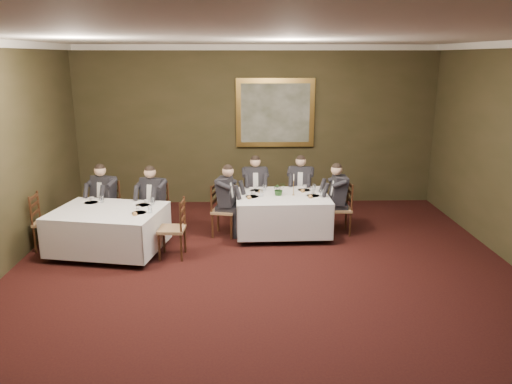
{
  "coord_description": "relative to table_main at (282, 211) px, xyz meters",
  "views": [
    {
      "loc": [
        -0.34,
        -6.1,
        3.25
      ],
      "look_at": [
        -0.11,
        1.61,
        1.15
      ],
      "focal_mm": 35.0,
      "sensor_mm": 36.0,
      "label": 1
    }
  ],
  "objects": [
    {
      "name": "ground",
      "position": [
        -0.41,
        -2.78,
        -0.45
      ],
      "size": [
        10.0,
        10.0,
        0.0
      ],
      "primitive_type": "plane",
      "color": "black",
      "rests_on": "ground"
    },
    {
      "name": "ceiling",
      "position": [
        -0.41,
        -2.78,
        3.05
      ],
      "size": [
        8.0,
        10.0,
        0.1
      ],
      "primitive_type": "cube",
      "color": "silver",
      "rests_on": "back_wall"
    },
    {
      "name": "back_wall",
      "position": [
        -0.41,
        2.22,
        1.3
      ],
      "size": [
        8.0,
        0.1,
        3.5
      ],
      "primitive_type": "cube",
      "color": "#34301A",
      "rests_on": "ground"
    },
    {
      "name": "crown_molding",
      "position": [
        -0.41,
        -2.78,
        2.99
      ],
      "size": [
        8.0,
        10.0,
        0.12
      ],
      "color": "white",
      "rests_on": "back_wall"
    },
    {
      "name": "table_main",
      "position": [
        0.0,
        0.0,
        0.0
      ],
      "size": [
        1.75,
        1.35,
        0.67
      ],
      "rotation": [
        0.0,
        0.0,
        0.02
      ],
      "color": "#321D0D",
      "rests_on": "ground"
    },
    {
      "name": "table_second",
      "position": [
        -3.01,
        -0.82,
        0.0
      ],
      "size": [
        2.01,
        1.68,
        0.67
      ],
      "rotation": [
        0.0,
        0.0,
        -0.19
      ],
      "color": "#321D0D",
      "rests_on": "ground"
    },
    {
      "name": "chair_main_backleft",
      "position": [
        -0.48,
        0.87,
        -0.17
      ],
      "size": [
        0.46,
        0.44,
        1.0
      ],
      "rotation": [
        0.0,
        0.0,
        3.19
      ],
      "color": "#99764E",
      "rests_on": "ground"
    },
    {
      "name": "diner_main_backleft",
      "position": [
        -0.48,
        0.86,
        0.06
      ],
      "size": [
        0.43,
        0.5,
        1.35
      ],
      "rotation": [
        0.0,
        0.0,
        3.19
      ],
      "color": "black",
      "rests_on": "chair_main_backleft"
    },
    {
      "name": "chair_main_backright",
      "position": [
        0.44,
        0.9,
        -0.17
      ],
      "size": [
        0.51,
        0.49,
        1.0
      ],
      "rotation": [
        0.0,
        0.0,
        2.96
      ],
      "color": "#99764E",
      "rests_on": "ground"
    },
    {
      "name": "diner_main_backright",
      "position": [
        0.44,
        0.88,
        0.06
      ],
      "size": [
        0.48,
        0.55,
        1.35
      ],
      "rotation": [
        0.0,
        0.0,
        2.96
      ],
      "color": "black",
      "rests_on": "chair_main_backright"
    },
    {
      "name": "chair_main_endleft",
      "position": [
        -1.09,
        -0.02,
        -0.17
      ],
      "size": [
        0.51,
        0.52,
        1.0
      ],
      "rotation": [
        0.0,
        0.0,
        -1.8
      ],
      "color": "#99764E",
      "rests_on": "ground"
    },
    {
      "name": "diner_main_endleft",
      "position": [
        -1.08,
        -0.02,
        0.06
      ],
      "size": [
        0.56,
        0.5,
        1.35
      ],
      "rotation": [
        0.0,
        0.0,
        -1.8
      ],
      "color": "black",
      "rests_on": "chair_main_endleft"
    },
    {
      "name": "chair_main_endright",
      "position": [
        1.09,
        0.02,
        -0.17
      ],
      "size": [
        0.42,
        0.44,
        1.0
      ],
      "rotation": [
        0.0,
        0.0,
        1.57
      ],
      "color": "#99764E",
      "rests_on": "ground"
    },
    {
      "name": "diner_main_endright",
      "position": [
        1.08,
        0.02,
        0.06
      ],
      "size": [
        0.48,
        0.42,
        1.35
      ],
      "rotation": [
        0.0,
        0.0,
        1.57
      ],
      "color": "black",
      "rests_on": "chair_main_endright"
    },
    {
      "name": "chair_sec_backleft",
      "position": [
        -3.31,
        0.17,
        -0.17
      ],
      "size": [
        0.56,
        0.55,
        1.0
      ],
      "rotation": [
        0.0,
        0.0,
        2.76
      ],
      "color": "#99764E",
      "rests_on": "ground"
    },
    {
      "name": "diner_sec_backleft",
      "position": [
        -3.31,
        0.16,
        0.06
      ],
      "size": [
        0.55,
        0.59,
        1.35
      ],
      "rotation": [
        0.0,
        0.0,
        2.76
      ],
      "color": "black",
      "rests_on": "chair_sec_backleft"
    },
    {
      "name": "chair_sec_backright",
      "position": [
        -2.37,
        -0.02,
        -0.17
      ],
      "size": [
        0.56,
        0.55,
        1.0
      ],
      "rotation": [
        0.0,
        0.0,
        2.77
      ],
      "color": "#99764E",
      "rests_on": "ground"
    },
    {
      "name": "diner_sec_backright",
      "position": [
        -2.37,
        -0.03,
        0.06
      ],
      "size": [
        0.55,
        0.59,
        1.35
      ],
      "rotation": [
        0.0,
        0.0,
        2.77
      ],
      "color": "black",
      "rests_on": "chair_sec_backright"
    },
    {
      "name": "chair_sec_endright",
      "position": [
        -1.91,
        -1.04,
        -0.17
      ],
      "size": [
        0.44,
        0.46,
        1.0
      ],
      "rotation": [
        0.0,
        0.0,
        1.51
      ],
      "color": "#99764E",
      "rests_on": "ground"
    },
    {
      "name": "chair_sec_endleft",
      "position": [
        -4.12,
        -0.61,
        -0.17
      ],
      "size": [
        0.44,
        0.46,
        1.0
      ],
      "rotation": [
        0.0,
        0.0,
        -1.53
      ],
      "color": "#99764E",
      "rests_on": "ground"
    },
    {
      "name": "centerpiece",
      "position": [
        -0.06,
        0.0,
        0.45
      ],
      "size": [
        0.29,
        0.27,
        0.26
      ],
      "primitive_type": "imported",
      "rotation": [
        0.0,
        0.0,
        0.33
      ],
      "color": "#2D5926",
      "rests_on": "table_main"
    },
    {
      "name": "candlestick",
      "position": [
        0.21,
        0.01,
        0.47
      ],
      "size": [
        0.06,
        0.06,
        0.41
      ],
      "color": "#A87833",
      "rests_on": "table_main"
    },
    {
      "name": "place_setting_table_main",
      "position": [
        -0.42,
        0.38,
        0.35
      ],
      "size": [
        0.33,
        0.31,
        0.14
      ],
      "color": "white",
      "rests_on": "table_main"
    },
    {
      "name": "place_setting_table_second",
      "position": [
        -3.36,
        -0.34,
        0.35
      ],
      "size": [
        0.33,
        0.31,
        0.14
      ],
      "color": "white",
      "rests_on": "table_second"
    },
    {
      "name": "painting",
      "position": [
        -0.0,
        2.15,
        1.6
      ],
      "size": [
        1.73,
        0.09,
        1.5
      ],
      "color": "tan",
      "rests_on": "back_wall"
    }
  ]
}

